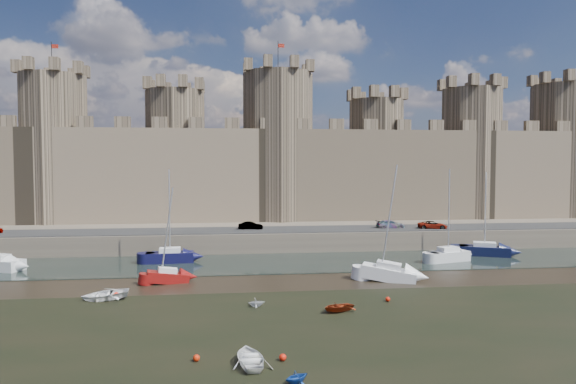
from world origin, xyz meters
The scene contains 23 objects.
ground centered at (0.00, 0.00, 0.00)m, with size 160.00×160.00×0.00m, color black.
seaweed_patch centered at (0.00, -6.00, 0.01)m, with size 70.00×34.00×0.01m, color black.
water_channel centered at (0.00, 24.00, 0.04)m, with size 160.00×12.00×0.08m, color black.
quay centered at (0.00, 60.00, 1.25)m, with size 160.00×60.00×2.50m, color #4C443A.
road centered at (0.00, 34.00, 2.55)m, with size 160.00×7.00×0.10m, color black.
castle centered at (-0.64, 48.00, 11.67)m, with size 108.50×11.00×29.00m.
car_1 centered at (-2.97, 34.62, 3.03)m, with size 1.13×3.24×1.07m, color gray.
car_2 centered at (15.94, 34.02, 3.06)m, with size 1.56×3.84×1.11m, color gray.
car_3 centered at (21.31, 32.61, 3.03)m, with size 1.77×3.84×1.07m, color gray.
sailboat_1 centered at (-12.47, 25.60, 0.82)m, with size 5.36×2.35×10.52m.
sailboat_2 centered at (19.06, 22.56, 0.84)m, with size 5.23×3.19×10.56m.
sailboat_3 centered at (25.12, 25.77, 0.79)m, with size 6.20×4.49×10.16m.
sailboat_4 centered at (-11.57, 15.61, 0.68)m, with size 4.08×2.26×9.01m.
sailboat_5 centered at (9.38, 14.13, 0.79)m, with size 5.55×3.77×11.16m.
dinghy_1 centered at (-2.47, -7.85, 0.35)m, with size 1.13×0.69×1.31m, color #16409A.
dinghy_2 centered at (-4.68, -5.13, 0.32)m, with size 2.22×0.64×3.11m, color silver.
dinghy_3 centered at (-3.74, 6.49, 0.35)m, with size 1.16×0.71×1.34m, color silver.
dinghy_4 centered at (2.32, 4.50, 0.29)m, with size 1.99×0.58×2.79m, color maroon.
dinghy_6 centered at (-15.97, 9.91, 0.39)m, with size 2.70×0.78×3.79m, color white.
buoy_1 centered at (-15.21, 10.63, 0.24)m, with size 0.48×0.48×0.48m, color red.
buoy_2 centered at (-2.85, -4.79, 0.21)m, with size 0.42×0.42×0.42m, color red.
buoy_3 centered at (6.94, 6.79, 0.20)m, with size 0.39×0.39×0.39m, color red.
buoy_4 centered at (-7.69, -4.29, 0.20)m, with size 0.40×0.40×0.40m, color red.
Camera 1 is at (-5.82, -33.05, 11.06)m, focal length 32.00 mm.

